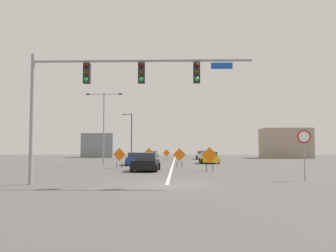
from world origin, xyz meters
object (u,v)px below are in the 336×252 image
at_px(construction_sign_median_far, 179,156).
at_px(car_orange_approaching, 153,154).
at_px(construction_sign_right_shoulder, 210,156).
at_px(construction_sign_left_lane, 149,153).
at_px(construction_sign_median_near, 119,155).
at_px(stop_sign, 304,145).
at_px(car_blue_near, 136,159).
at_px(car_white_distant, 202,155).
at_px(car_black_far, 146,163).
at_px(car_yellow_mid, 209,158).
at_px(street_lamp_near_right, 104,121).
at_px(construction_sign_right_lane, 166,153).
at_px(street_lamp_far_left, 131,134).
at_px(traffic_signal_assembly, 111,83).

bearing_deg(construction_sign_median_far, car_orange_approaching, 97.15).
relative_size(construction_sign_right_shoulder, construction_sign_left_lane, 1.02).
xyz_separation_m(construction_sign_median_far, construction_sign_median_near, (-5.55, -0.74, 0.03)).
bearing_deg(stop_sign, construction_sign_median_near, 135.15).
height_order(car_blue_near, car_white_distant, car_white_distant).
relative_size(car_black_far, car_blue_near, 0.98).
bearing_deg(stop_sign, car_yellow_mid, 98.25).
relative_size(stop_sign, car_black_far, 0.64).
height_order(street_lamp_near_right, construction_sign_left_lane, street_lamp_near_right).
bearing_deg(construction_sign_right_shoulder, car_white_distant, 87.22).
distance_m(stop_sign, construction_sign_right_lane, 34.93).
height_order(construction_sign_median_far, construction_sign_right_lane, construction_sign_median_far).
bearing_deg(construction_sign_left_lane, car_yellow_mid, -24.17).
relative_size(street_lamp_far_left, car_white_distant, 1.78).
height_order(construction_sign_left_lane, car_yellow_mid, construction_sign_left_lane).
bearing_deg(construction_sign_left_lane, street_lamp_near_right, -127.87).
distance_m(car_yellow_mid, car_orange_approaching, 33.55).
bearing_deg(stop_sign, car_blue_near, 121.90).
height_order(traffic_signal_assembly, street_lamp_far_left, street_lamp_far_left).
relative_size(street_lamp_near_right, construction_sign_right_lane, 4.87).
bearing_deg(street_lamp_near_right, car_blue_near, -25.54).
bearing_deg(car_blue_near, car_yellow_mid, 29.07).
xyz_separation_m(construction_sign_median_far, car_white_distant, (3.94, 26.92, -0.49)).
height_order(construction_sign_median_near, construction_sign_left_lane, construction_sign_left_lane).
bearing_deg(car_orange_approaching, construction_sign_median_far, -82.85).
bearing_deg(construction_sign_right_lane, construction_sign_left_lane, -107.46).
distance_m(construction_sign_right_lane, car_blue_near, 15.06).
bearing_deg(car_orange_approaching, street_lamp_near_right, -95.56).
height_order(stop_sign, construction_sign_right_shoulder, stop_sign).
bearing_deg(street_lamp_far_left, car_blue_near, -81.30).
relative_size(construction_sign_right_lane, car_yellow_mid, 0.40).
bearing_deg(traffic_signal_assembly, street_lamp_far_left, 96.17).
height_order(street_lamp_near_right, car_yellow_mid, street_lamp_near_right).
bearing_deg(street_lamp_far_left, car_orange_approaching, 72.81).
xyz_separation_m(street_lamp_far_left, car_orange_approaching, (3.38, 10.91, -3.92)).
height_order(car_blue_near, car_orange_approaching, car_blue_near).
height_order(construction_sign_left_lane, car_black_far, construction_sign_left_lane).
bearing_deg(car_black_far, construction_sign_median_far, 59.70).
bearing_deg(car_white_distant, car_blue_near, -112.21).
distance_m(street_lamp_near_right, construction_sign_median_far, 12.20).
height_order(traffic_signal_assembly, car_blue_near, traffic_signal_assembly).
bearing_deg(construction_sign_median_far, construction_sign_median_near, -172.43).
relative_size(stop_sign, construction_sign_median_near, 1.52).
bearing_deg(car_blue_near, construction_sign_left_lane, 84.62).
relative_size(street_lamp_far_left, construction_sign_median_far, 4.41).
height_order(stop_sign, construction_sign_left_lane, stop_sign).
height_order(stop_sign, street_lamp_far_left, street_lamp_far_left).
bearing_deg(street_lamp_near_right, construction_sign_median_near, -68.95).
distance_m(car_white_distant, car_orange_approaching, 18.27).
distance_m(street_lamp_near_right, car_blue_near, 6.20).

